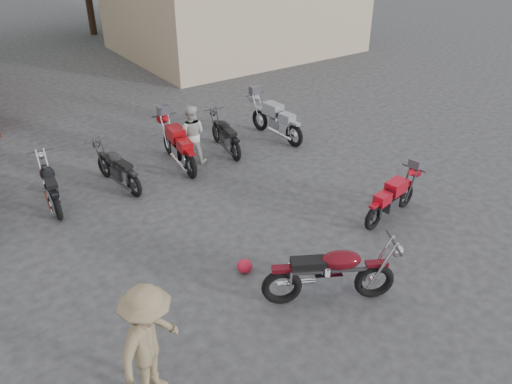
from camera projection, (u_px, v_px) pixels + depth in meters
ground at (289, 277)px, 9.21m from camera, size 90.00×90.00×0.00m
stucco_building at (234, 11)px, 23.24m from camera, size 10.00×8.00×3.50m
vintage_motorcycle at (332, 270)px, 8.37m from camera, size 2.29×1.72×1.29m
sportbike at (392, 197)px, 10.76m from camera, size 1.85×0.89×1.03m
helmet at (245, 266)px, 9.29m from camera, size 0.38×0.38×0.26m
person_light at (191, 134)px, 13.02m from camera, size 0.97×0.92×1.58m
person_tan at (150, 344)px, 6.57m from camera, size 1.39×1.25×1.87m
row_bike_2 at (50, 183)px, 11.23m from camera, size 0.84×1.97×1.11m
row_bike_3 at (117, 166)px, 11.97m from camera, size 0.89×1.94×1.09m
row_bike_4 at (178, 144)px, 12.92m from camera, size 0.93×2.19×1.23m
row_bike_5 at (225, 133)px, 13.76m from camera, size 0.90×1.92×1.07m
row_bike_6 at (276, 118)px, 14.51m from camera, size 0.84×2.16×1.23m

